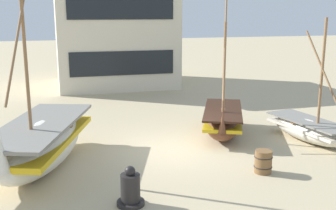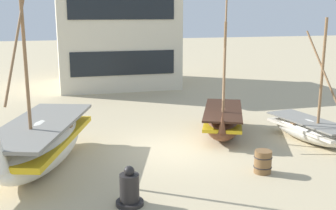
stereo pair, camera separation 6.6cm
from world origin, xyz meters
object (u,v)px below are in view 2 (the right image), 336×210
(fishing_boat_centre_large, at_px, (40,143))
(capstan_winch, at_px, (129,190))
(fishing_boat_near_left, at_px, (223,120))
(wooden_barrel, at_px, (263,162))
(harbor_building_main, at_px, (115,33))
(fishing_boat_far_right, at_px, (309,129))

(fishing_boat_centre_large, relative_size, capstan_winch, 6.96)
(fishing_boat_near_left, height_order, fishing_boat_centre_large, fishing_boat_centre_large)
(fishing_boat_near_left, relative_size, capstan_winch, 5.14)
(fishing_boat_centre_large, height_order, wooden_barrel, fishing_boat_centre_large)
(capstan_winch, bearing_deg, wooden_barrel, 13.40)
(fishing_boat_centre_large, relative_size, harbor_building_main, 0.94)
(fishing_boat_centre_large, height_order, capstan_winch, fishing_boat_centre_large)
(fishing_boat_near_left, bearing_deg, wooden_barrel, -95.35)
(fishing_boat_far_right, distance_m, harbor_building_main, 15.62)
(fishing_boat_near_left, height_order, harbor_building_main, harbor_building_main)
(fishing_boat_centre_large, distance_m, wooden_barrel, 6.87)
(fishing_boat_near_left, distance_m, harbor_building_main, 13.38)
(fishing_boat_far_right, bearing_deg, capstan_winch, -155.43)
(fishing_boat_near_left, xyz_separation_m, fishing_boat_far_right, (2.83, -1.58, -0.13))
(fishing_boat_centre_large, distance_m, capstan_winch, 4.01)
(fishing_boat_far_right, xyz_separation_m, wooden_barrel, (-3.20, -2.39, -0.11))
(capstan_winch, xyz_separation_m, harbor_building_main, (2.29, 17.85, 3.00))
(capstan_winch, distance_m, harbor_building_main, 18.24)
(fishing_boat_centre_large, relative_size, fishing_boat_far_right, 1.57)
(wooden_barrel, bearing_deg, fishing_boat_near_left, 84.65)
(harbor_building_main, bearing_deg, fishing_boat_far_right, -70.35)
(fishing_boat_near_left, relative_size, fishing_boat_centre_large, 0.74)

